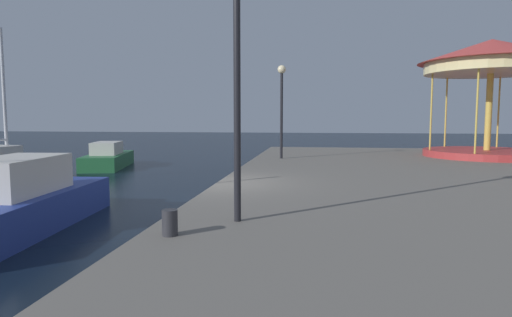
# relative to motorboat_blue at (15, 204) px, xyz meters

# --- Properties ---
(ground_plane) EXTENTS (120.00, 120.00, 0.00)m
(ground_plane) POSITION_rel_motorboat_blue_xyz_m (4.10, 2.71, -0.63)
(ground_plane) COLOR black
(quay_dock) EXTENTS (14.42, 28.96, 0.80)m
(quay_dock) POSITION_rel_motorboat_blue_xyz_m (11.31, 2.71, -0.23)
(quay_dock) COLOR slate
(quay_dock) RESTS_ON ground
(motorboat_blue) EXTENTS (2.51, 6.03, 1.69)m
(motorboat_blue) POSITION_rel_motorboat_blue_xyz_m (0.00, 0.00, 0.00)
(motorboat_blue) COLOR navy
(motorboat_blue) RESTS_ON ground
(motorboat_green) EXTENTS (2.76, 5.09, 1.33)m
(motorboat_green) POSITION_rel_motorboat_blue_xyz_m (-3.83, 12.14, -0.13)
(motorboat_green) COLOR #236638
(motorboat_green) RESTS_ON ground
(carousel) EXTENTS (6.26, 6.26, 5.24)m
(carousel) POSITION_rel_motorboat_blue_xyz_m (14.49, 12.03, 4.08)
(carousel) COLOR #B23333
(carousel) RESTS_ON quay_dock
(lamp_post_near_edge) EXTENTS (0.36, 0.36, 4.75)m
(lamp_post_near_edge) POSITION_rel_motorboat_blue_xyz_m (5.47, -1.64, 3.38)
(lamp_post_near_edge) COLOR black
(lamp_post_near_edge) RESTS_ON quay_dock
(lamp_post_mid_promenade) EXTENTS (0.36, 0.36, 4.01)m
(lamp_post_mid_promenade) POSITION_rel_motorboat_blue_xyz_m (5.30, 9.95, 2.94)
(lamp_post_mid_promenade) COLOR black
(lamp_post_mid_promenade) RESTS_ON quay_dock
(bollard_south) EXTENTS (0.24, 0.24, 0.40)m
(bollard_south) POSITION_rel_motorboat_blue_xyz_m (4.61, -2.69, 0.37)
(bollard_south) COLOR #2D2D33
(bollard_south) RESTS_ON quay_dock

